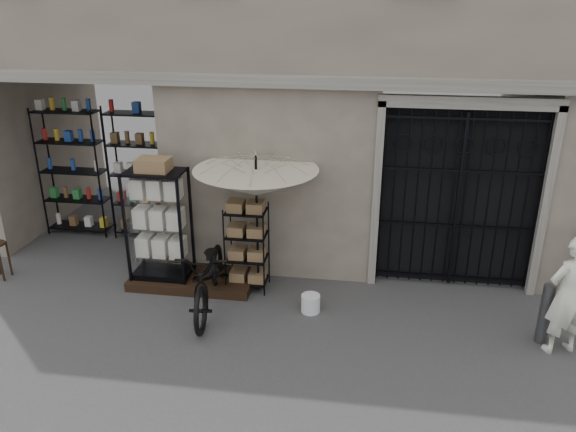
% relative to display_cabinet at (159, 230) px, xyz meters
% --- Properties ---
extents(ground, '(80.00, 80.00, 0.00)m').
position_rel_display_cabinet_xyz_m(ground, '(2.89, -1.49, -0.95)').
color(ground, black).
rests_on(ground, ground).
extents(shop_recess, '(3.00, 1.70, 3.00)m').
position_rel_display_cabinet_xyz_m(shop_recess, '(-1.61, 1.31, 0.55)').
color(shop_recess, black).
rests_on(shop_recess, ground).
extents(shop_shelving, '(2.70, 0.50, 2.50)m').
position_rel_display_cabinet_xyz_m(shop_shelving, '(-1.66, 1.81, 0.30)').
color(shop_shelving, black).
rests_on(shop_shelving, ground).
extents(iron_gate, '(2.50, 0.21, 3.00)m').
position_rel_display_cabinet_xyz_m(iron_gate, '(4.64, 0.79, 0.55)').
color(iron_gate, black).
rests_on(iron_gate, ground).
extents(step_platform, '(2.00, 0.90, 0.15)m').
position_rel_display_cabinet_xyz_m(step_platform, '(0.49, 0.06, -0.87)').
color(step_platform, black).
rests_on(step_platform, ground).
extents(display_cabinet, '(1.00, 0.77, 1.93)m').
position_rel_display_cabinet_xyz_m(display_cabinet, '(0.00, 0.00, 0.00)').
color(display_cabinet, black).
rests_on(display_cabinet, step_platform).
extents(wire_rack, '(0.72, 0.60, 1.42)m').
position_rel_display_cabinet_xyz_m(wire_rack, '(1.41, 0.05, -0.26)').
color(wire_rack, black).
rests_on(wire_rack, ground).
extents(market_umbrella, '(1.94, 1.97, 2.68)m').
position_rel_display_cabinet_xyz_m(market_umbrella, '(1.59, 0.02, 0.98)').
color(market_umbrella, black).
rests_on(market_umbrella, ground).
extents(white_bucket, '(0.36, 0.36, 0.27)m').
position_rel_display_cabinet_xyz_m(white_bucket, '(2.49, -0.53, -0.81)').
color(white_bucket, silver).
rests_on(white_bucket, ground).
extents(bicycle, '(0.83, 1.16, 2.07)m').
position_rel_display_cabinet_xyz_m(bicycle, '(0.99, -0.63, -0.95)').
color(bicycle, black).
rests_on(bicycle, ground).
extents(steel_bollard, '(0.21, 0.21, 0.87)m').
position_rel_display_cabinet_xyz_m(steel_bollard, '(5.71, -0.83, -0.51)').
color(steel_bollard, '#535457').
rests_on(steel_bollard, ground).
extents(shopkeeper, '(1.16, 1.78, 0.40)m').
position_rel_display_cabinet_xyz_m(shopkeeper, '(5.88, -1.01, -0.95)').
color(shopkeeper, silver).
rests_on(shopkeeper, ground).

